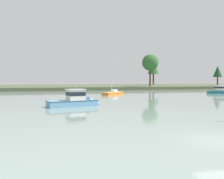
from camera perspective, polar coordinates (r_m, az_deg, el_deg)
The scene contains 8 objects.
ground_plane at distance 17.27m, azimuth 23.79°, elevation -10.74°, with size 512.71×512.71×0.00m, color gray.
far_shore_bank at distance 112.69m, azimuth -9.05°, elevation 0.67°, with size 230.72×58.57×1.16m, color #4C563D.
cruiser_skyblue at distance 35.93m, azimuth -7.91°, elevation -2.94°, with size 8.38×4.32×4.62m.
sailboat_orange at distance 62.37m, azimuth 0.23°, elevation -0.98°, with size 6.66×6.32×11.22m.
cruiser_teal at distance 73.62m, azimuth 24.11°, elevation -0.43°, with size 7.33×3.93×4.12m.
shore_tree_center_right at distance 95.38m, azimuth 8.89°, elevation 6.18°, with size 6.28×6.28×12.32m.
shore_tree_left_mid at distance 124.32m, azimuth 9.62°, elevation 5.13°, with size 5.60×5.60×12.31m.
shore_tree_center_left at distance 121.31m, azimuth 23.37°, elevation 3.83°, with size 4.13×4.13×8.82m.
Camera 1 is at (-10.45, -13.20, 3.85)m, focal length 39.30 mm.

